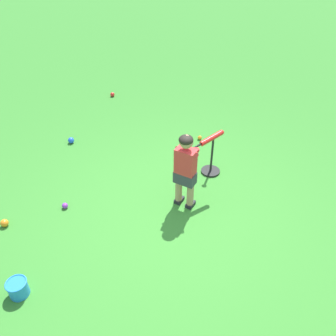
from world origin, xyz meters
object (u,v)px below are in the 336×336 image
child_batter (187,164)px  toy_bucket (18,288)px  play_ball_center_lawn (112,95)px  play_ball_far_right (71,140)px  play_ball_near_batter (200,138)px  batting_tee (211,166)px  play_ball_far_left (65,206)px  play_ball_behind_batter (4,223)px

child_batter → toy_bucket: size_ratio=5.00×
toy_bucket → play_ball_center_lawn: bearing=40.0°
play_ball_far_right → toy_bucket: toy_bucket is taller
play_ball_near_batter → toy_bucket: bearing=-170.4°
play_ball_far_right → play_ball_near_batter: play_ball_far_right is taller
play_ball_center_lawn → batting_tee: bearing=-100.7°
play_ball_center_lawn → play_ball_far_left: 3.37m
child_batter → batting_tee: child_batter is taller
play_ball_far_left → batting_tee: 2.14m
batting_tee → play_ball_behind_batter: bearing=157.0°
play_ball_center_lawn → play_ball_far_left: (-2.54, -2.21, -0.01)m
play_ball_center_lawn → play_ball_near_batter: size_ratio=1.23×
play_ball_near_batter → batting_tee: bearing=-129.5°
play_ball_far_right → batting_tee: size_ratio=0.16×
play_ball_far_left → toy_bucket: 1.29m
play_ball_far_right → play_ball_behind_batter: play_ball_far_right is taller
play_ball_far_right → toy_bucket: (-1.96, -2.07, 0.05)m
child_batter → play_ball_near_batter: bearing=33.6°
child_batter → toy_bucket: child_batter is taller
play_ball_near_batter → play_ball_far_left: play_ball_far_left is taller
play_ball_center_lawn → child_batter: bearing=-112.4°
batting_tee → play_ball_near_batter: bearing=50.5°
play_ball_far_right → toy_bucket: bearing=-133.5°
batting_tee → toy_bucket: 2.98m
batting_tee → child_batter: bearing=-165.7°
toy_bucket → child_batter: bearing=-7.6°
play_ball_center_lawn → play_ball_far_right: (-1.60, -0.92, 0.01)m
play_ball_center_lawn → play_ball_near_batter: bearing=-90.1°
play_ball_center_lawn → play_ball_near_batter: (-0.00, -2.39, -0.01)m
play_ball_center_lawn → play_ball_behind_batter: (-3.24, -1.96, 0.00)m
play_ball_far_left → batting_tee: (1.95, -0.88, 0.07)m
child_batter → play_ball_far_right: child_batter is taller
child_batter → play_ball_near_batter: child_batter is taller
child_batter → play_ball_far_right: 2.46m
child_batter → play_ball_center_lawn: (1.35, 3.29, -0.61)m
play_ball_far_left → toy_bucket: (-1.03, -0.78, 0.06)m
play_ball_near_batter → play_ball_behind_batter: (-3.24, 0.43, 0.01)m
play_ball_behind_batter → batting_tee: size_ratio=0.16×
play_ball_center_lawn → play_ball_behind_batter: 3.79m
play_ball_behind_batter → play_ball_center_lawn: bearing=31.2°
batting_tee → play_ball_far_right: bearing=115.1°
play_ball_center_lawn → play_ball_far_left: bearing=-138.9°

